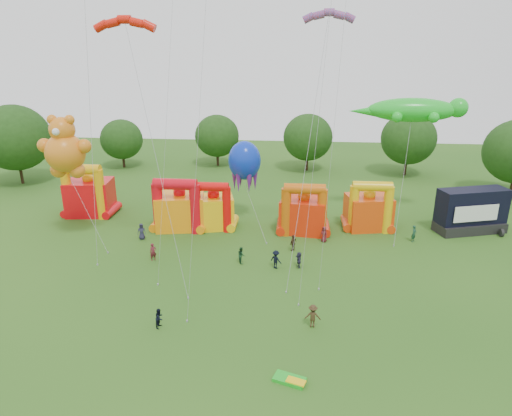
# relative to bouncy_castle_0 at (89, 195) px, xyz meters

# --- Properties ---
(ground) EXTENTS (160.00, 160.00, 0.00)m
(ground) POSITION_rel_bouncy_castle_0_xyz_m (19.75, -29.36, -2.57)
(ground) COLOR #245217
(ground) RESTS_ON ground
(tree_ring) EXTENTS (120.32, 122.39, 12.07)m
(tree_ring) POSITION_rel_bouncy_castle_0_xyz_m (18.61, -28.77, 3.69)
(tree_ring) COLOR #352314
(tree_ring) RESTS_ON ground
(bouncy_castle_0) EXTENTS (5.78, 4.85, 6.79)m
(bouncy_castle_0) POSITION_rel_bouncy_castle_0_xyz_m (0.00, 0.00, 0.00)
(bouncy_castle_0) COLOR red
(bouncy_castle_0) RESTS_ON ground
(bouncy_castle_1) EXTENTS (6.12, 5.24, 6.30)m
(bouncy_castle_1) POSITION_rel_bouncy_castle_0_xyz_m (12.39, -3.52, -0.19)
(bouncy_castle_1) COLOR orange
(bouncy_castle_1) RESTS_ON ground
(bouncy_castle_2) EXTENTS (5.11, 4.45, 5.80)m
(bouncy_castle_2) POSITION_rel_bouncy_castle_0_xyz_m (16.26, -3.08, -0.35)
(bouncy_castle_2) COLOR yellow
(bouncy_castle_2) RESTS_ON ground
(bouncy_castle_3) EXTENTS (5.55, 4.69, 6.03)m
(bouncy_castle_3) POSITION_rel_bouncy_castle_0_xyz_m (26.62, -3.41, -0.28)
(bouncy_castle_3) COLOR red
(bouncy_castle_3) RESTS_ON ground
(bouncy_castle_4) EXTENTS (5.51, 4.75, 5.99)m
(bouncy_castle_4) POSITION_rel_bouncy_castle_0_xyz_m (34.10, -1.74, -0.29)
(bouncy_castle_4) COLOR #E5410C
(bouncy_castle_4) RESTS_ON ground
(stage_trailer) EXTENTS (8.29, 5.02, 5.04)m
(stage_trailer) POSITION_rel_bouncy_castle_0_xyz_m (45.55, -1.58, -0.15)
(stage_trailer) COLOR black
(stage_trailer) RESTS_ON ground
(teddy_bear_kite) EXTENTS (7.50, 4.96, 13.71)m
(teddy_bear_kite) POSITION_rel_bouncy_castle_0_xyz_m (3.32, -9.00, 4.12)
(teddy_bear_kite) COLOR orange
(teddy_bear_kite) RESTS_ON ground
(gecko_kite) EXTENTS (13.54, 12.15, 14.58)m
(gecko_kite) POSITION_rel_bouncy_castle_0_xyz_m (37.92, -0.57, 5.23)
(gecko_kite) COLOR green
(gecko_kite) RESTS_ON ground
(octopus_kite) EXTENTS (5.18, 9.44, 9.74)m
(octopus_kite) POSITION_rel_bouncy_castle_0_xyz_m (20.49, -2.05, 1.59)
(octopus_kite) COLOR #0C2EC2
(octopus_kite) RESTS_ON ground
(parafoil_kites) EXTENTS (26.73, 13.01, 32.30)m
(parafoil_kites) POSITION_rel_bouncy_castle_0_xyz_m (18.08, -13.60, 9.39)
(parafoil_kites) COLOR red
(parafoil_kites) RESTS_ON ground
(diamond_kites) EXTENTS (16.78, 12.46, 40.12)m
(diamond_kites) POSITION_rel_bouncy_castle_0_xyz_m (22.59, -15.84, 13.63)
(diamond_kites) COLOR red
(diamond_kites) RESTS_ON ground
(folded_kite_bundle) EXTENTS (2.22, 1.59, 0.31)m
(folded_kite_bundle) POSITION_rel_bouncy_castle_0_xyz_m (25.61, -28.53, -2.43)
(folded_kite_bundle) COLOR green
(folded_kite_bundle) RESTS_ON ground
(spectator_0) EXTENTS (1.01, 0.79, 1.83)m
(spectator_0) POSITION_rel_bouncy_castle_0_xyz_m (8.99, -7.22, -1.66)
(spectator_0) COLOR #23233B
(spectator_0) RESTS_ON ground
(spectator_1) EXTENTS (0.78, 0.72, 1.80)m
(spectator_1) POSITION_rel_bouncy_castle_0_xyz_m (11.83, -12.27, -1.67)
(spectator_1) COLOR maroon
(spectator_1) RESTS_ON ground
(spectator_2) EXTENTS (0.87, 0.97, 1.65)m
(spectator_2) POSITION_rel_bouncy_castle_0_xyz_m (20.55, -12.04, -1.75)
(spectator_2) COLOR #1A4223
(spectator_2) RESTS_ON ground
(spectator_3) EXTENTS (1.36, 1.22, 1.82)m
(spectator_3) POSITION_rel_bouncy_castle_0_xyz_m (23.96, -12.92, -1.66)
(spectator_3) COLOR black
(spectator_3) RESTS_ON ground
(spectator_4) EXTENTS (0.94, 1.08, 1.75)m
(spectator_4) POSITION_rel_bouncy_castle_0_xyz_m (25.55, -8.76, -1.70)
(spectator_4) COLOR #3F2919
(spectator_4) RESTS_ON ground
(spectator_5) EXTENTS (0.66, 1.51, 1.57)m
(spectator_5) POSITION_rel_bouncy_castle_0_xyz_m (26.14, -12.51, -1.79)
(spectator_5) COLOR #26233B
(spectator_5) RESTS_ON ground
(spectator_6) EXTENTS (1.01, 0.98, 1.75)m
(spectator_6) POSITION_rel_bouncy_castle_0_xyz_m (28.84, -6.15, -1.70)
(spectator_6) COLOR maroon
(spectator_6) RESTS_ON ground
(spectator_7) EXTENTS (0.76, 0.81, 1.85)m
(spectator_7) POSITION_rel_bouncy_castle_0_xyz_m (38.53, -5.23, -1.65)
(spectator_7) COLOR #1A432E
(spectator_7) RESTS_ON ground
(spectator_8) EXTENTS (0.72, 0.85, 1.55)m
(spectator_8) POSITION_rel_bouncy_castle_0_xyz_m (15.73, -23.39, -1.80)
(spectator_8) COLOR black
(spectator_8) RESTS_ON ground
(spectator_9) EXTENTS (1.21, 0.73, 1.84)m
(spectator_9) POSITION_rel_bouncy_castle_0_xyz_m (27.16, -22.35, -1.65)
(spectator_9) COLOR #3C2B18
(spectator_9) RESTS_ON ground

